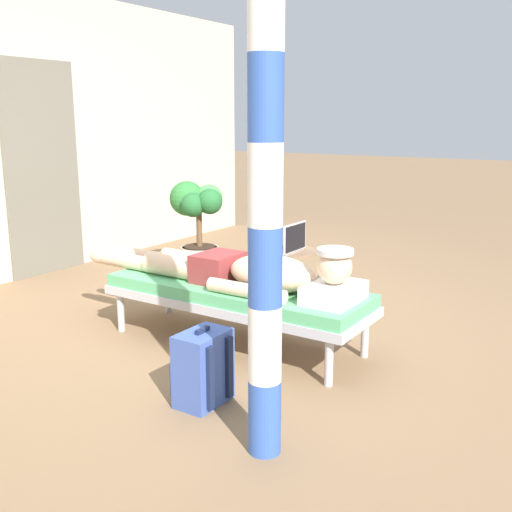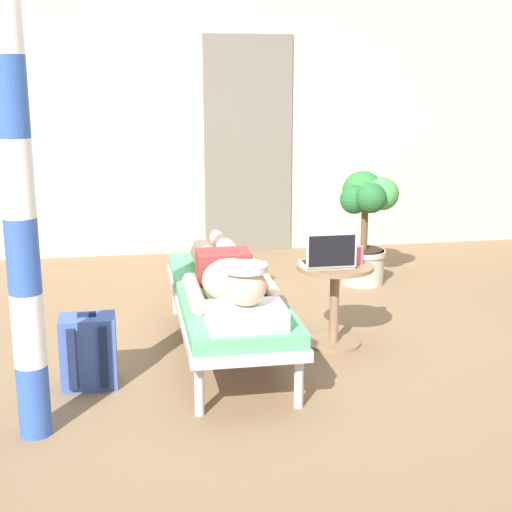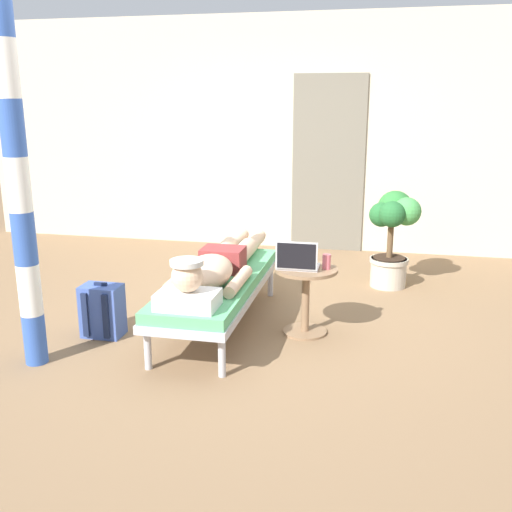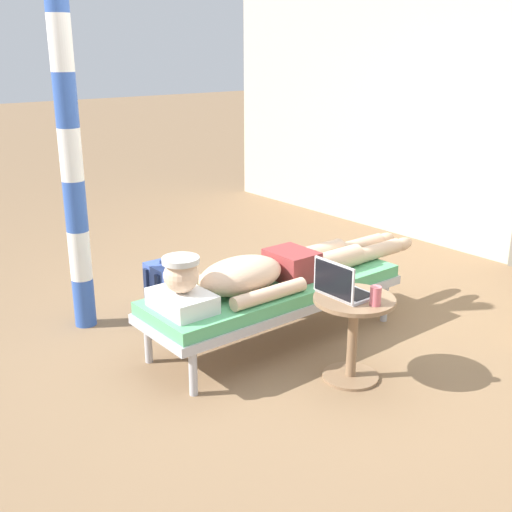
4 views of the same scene
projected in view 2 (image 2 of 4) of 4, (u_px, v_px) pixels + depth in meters
ground_plane at (256, 345)px, 4.68m from camera, size 40.00×40.00×0.00m
house_wall_back at (185, 110)px, 6.90m from camera, size 7.60×0.20×2.70m
house_door_panel at (248, 146)px, 6.97m from camera, size 0.84×0.03×2.04m
lounge_chair at (227, 299)px, 4.47m from camera, size 0.61×1.86×0.42m
person_reclining at (228, 274)px, 4.38m from camera, size 0.53×2.17×0.33m
side_table at (335, 291)px, 4.61m from camera, size 0.48×0.48×0.52m
laptop at (328, 258)px, 4.50m from camera, size 0.31×0.24×0.23m
drink_glass at (358, 255)px, 4.59m from camera, size 0.06×0.06×0.11m
backpack at (89, 352)px, 4.03m from camera, size 0.30×0.26×0.42m
potted_plant at (366, 217)px, 5.98m from camera, size 0.48×0.59×0.91m
porch_post at (17, 178)px, 3.23m from camera, size 0.15×0.15×2.46m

